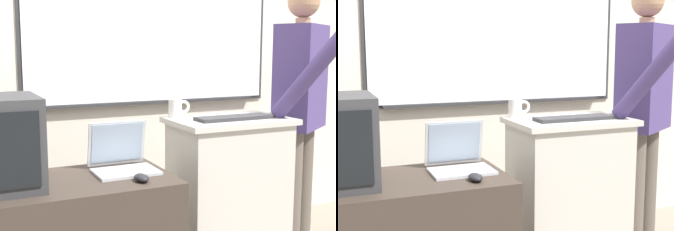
# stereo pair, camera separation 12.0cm
# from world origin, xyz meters

# --- Properties ---
(back_wall) EXTENTS (6.40, 0.17, 2.77)m
(back_wall) POSITION_xyz_m (0.01, 1.29, 1.39)
(back_wall) COLOR beige
(back_wall) RESTS_ON ground_plane
(lectern_podium) EXTENTS (0.66, 0.43, 0.94)m
(lectern_podium) POSITION_xyz_m (0.41, 0.45, 0.47)
(lectern_podium) COLOR #BCB7AD
(lectern_podium) RESTS_ON ground_plane
(person_presenter) EXTENTS (0.57, 0.70, 1.70)m
(person_presenter) POSITION_xyz_m (0.96, 0.50, 0.98)
(person_presenter) COLOR brown
(person_presenter) RESTS_ON ground_plane
(laptop) EXTENTS (0.30, 0.26, 0.24)m
(laptop) POSITION_xyz_m (-0.26, 0.36, 0.81)
(laptop) COLOR #B7BABF
(laptop) RESTS_ON side_desk
(wireless_keyboard) EXTENTS (0.44, 0.13, 0.02)m
(wireless_keyboard) POSITION_xyz_m (0.40, 0.40, 0.95)
(wireless_keyboard) COLOR #2D2D30
(wireless_keyboard) RESTS_ON lectern_podium
(computer_mouse_by_laptop) EXTENTS (0.06, 0.10, 0.03)m
(computer_mouse_by_laptop) POSITION_xyz_m (-0.24, 0.14, 0.76)
(computer_mouse_by_laptop) COLOR black
(computer_mouse_by_laptop) RESTS_ON side_desk
(computer_mouse_by_keyboard) EXTENTS (0.06, 0.10, 0.03)m
(computer_mouse_by_keyboard) POSITION_xyz_m (0.68, 0.41, 0.96)
(computer_mouse_by_keyboard) COLOR #BCBCC1
(computer_mouse_by_keyboard) RESTS_ON lectern_podium
(crt_monitor) EXTENTS (0.32, 0.43, 0.39)m
(crt_monitor) POSITION_xyz_m (-0.81, 0.32, 0.94)
(crt_monitor) COLOR #333335
(crt_monitor) RESTS_ON side_desk
(coffee_mug) EXTENTS (0.13, 0.07, 0.10)m
(coffee_mug) POSITION_xyz_m (0.15, 0.60, 1.00)
(coffee_mug) COLOR silver
(coffee_mug) RESTS_ON lectern_podium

